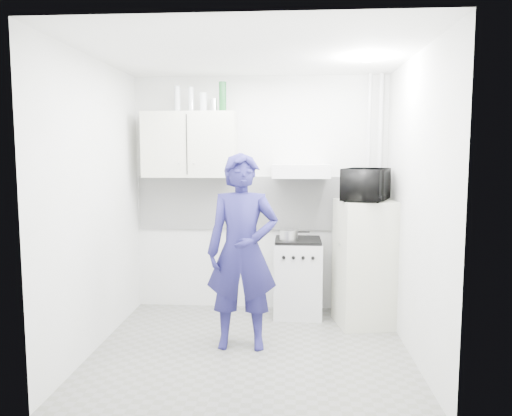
{
  "coord_description": "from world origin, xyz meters",
  "views": [
    {
      "loc": [
        0.34,
        -4.31,
        1.76
      ],
      "look_at": [
        0.02,
        0.3,
        1.25
      ],
      "focal_mm": 35.0,
      "sensor_mm": 36.0,
      "label": 1
    }
  ],
  "objects": [
    {
      "name": "floor",
      "position": [
        0.0,
        0.0,
        0.0
      ],
      "size": [
        2.8,
        2.8,
        0.0
      ],
      "primitive_type": "plane",
      "color": "slate",
      "rests_on": "ground"
    },
    {
      "name": "ceiling",
      "position": [
        0.0,
        0.0,
        2.6
      ],
      "size": [
        2.8,
        2.8,
        0.0
      ],
      "primitive_type": "plane",
      "color": "white",
      "rests_on": "wall_back"
    },
    {
      "name": "wall_back",
      "position": [
        0.0,
        1.25,
        1.3
      ],
      "size": [
        2.8,
        0.0,
        2.8
      ],
      "primitive_type": "plane",
      "rotation": [
        1.57,
        0.0,
        0.0
      ],
      "color": "silver",
      "rests_on": "floor"
    },
    {
      "name": "wall_left",
      "position": [
        -1.4,
        0.0,
        1.3
      ],
      "size": [
        0.0,
        2.6,
        2.6
      ],
      "primitive_type": "plane",
      "rotation": [
        1.57,
        0.0,
        1.57
      ],
      "color": "silver",
      "rests_on": "floor"
    },
    {
      "name": "wall_right",
      "position": [
        1.4,
        0.0,
        1.3
      ],
      "size": [
        0.0,
        2.6,
        2.6
      ],
      "primitive_type": "plane",
      "rotation": [
        1.57,
        0.0,
        -1.57
      ],
      "color": "silver",
      "rests_on": "floor"
    },
    {
      "name": "person",
      "position": [
        -0.09,
        0.07,
        0.88
      ],
      "size": [
        0.66,
        0.44,
        1.76
      ],
      "primitive_type": "imported",
      "rotation": [
        0.0,
        0.0,
        0.04
      ],
      "color": "navy",
      "rests_on": "floor"
    },
    {
      "name": "stove",
      "position": [
        0.43,
        1.0,
        0.41
      ],
      "size": [
        0.51,
        0.51,
        0.81
      ],
      "primitive_type": "cube",
      "color": "silver",
      "rests_on": "floor"
    },
    {
      "name": "fridge",
      "position": [
        1.1,
        0.75,
        0.64
      ],
      "size": [
        0.62,
        0.62,
        1.29
      ],
      "primitive_type": "cube",
      "rotation": [
        0.0,
        0.0,
        0.18
      ],
      "color": "beige",
      "rests_on": "floor"
    },
    {
      "name": "stove_top",
      "position": [
        0.43,
        1.0,
        0.83
      ],
      "size": [
        0.49,
        0.49,
        0.03
      ],
      "primitive_type": "cube",
      "color": "black",
      "rests_on": "stove"
    },
    {
      "name": "saucepan",
      "position": [
        0.33,
        0.94,
        0.89
      ],
      "size": [
        0.19,
        0.19,
        0.11
      ],
      "primitive_type": "cylinder",
      "color": "silver",
      "rests_on": "stove_top"
    },
    {
      "name": "microwave",
      "position": [
        1.1,
        0.75,
        1.45
      ],
      "size": [
        0.68,
        0.57,
        0.32
      ],
      "primitive_type": "imported",
      "rotation": [
        0.0,
        0.0,
        1.23
      ],
      "color": "black",
      "rests_on": "fridge"
    },
    {
      "name": "bottle_c",
      "position": [
        -0.88,
        1.07,
        2.34
      ],
      "size": [
        0.07,
        0.07,
        0.28
      ],
      "primitive_type": "cylinder",
      "color": "#B2B7BC",
      "rests_on": "upper_cabinet"
    },
    {
      "name": "bottle_d",
      "position": [
        -0.73,
        1.07,
        2.33
      ],
      "size": [
        0.06,
        0.06,
        0.26
      ],
      "primitive_type": "cylinder",
      "color": "#B2B7BC",
      "rests_on": "upper_cabinet"
    },
    {
      "name": "canister_a",
      "position": [
        -0.6,
        1.07,
        2.3
      ],
      "size": [
        0.08,
        0.08,
        0.2
      ],
      "primitive_type": "cylinder",
      "color": "#B2B7BC",
      "rests_on": "upper_cabinet"
    },
    {
      "name": "canister_b",
      "position": [
        -0.49,
        1.07,
        2.27
      ],
      "size": [
        0.07,
        0.07,
        0.14
      ],
      "primitive_type": "cylinder",
      "color": "silver",
      "rests_on": "upper_cabinet"
    },
    {
      "name": "bottle_e",
      "position": [
        -0.39,
        1.07,
        2.36
      ],
      "size": [
        0.08,
        0.08,
        0.32
      ],
      "primitive_type": "cylinder",
      "color": "#144C1E",
      "rests_on": "upper_cabinet"
    },
    {
      "name": "upper_cabinet",
      "position": [
        -0.75,
        1.07,
        1.85
      ],
      "size": [
        1.0,
        0.35,
        0.7
      ],
      "primitive_type": "cube",
      "color": "beige",
      "rests_on": "wall_back"
    },
    {
      "name": "range_hood",
      "position": [
        0.45,
        1.0,
        1.57
      ],
      "size": [
        0.6,
        0.5,
        0.14
      ],
      "primitive_type": "cube",
      "color": "silver",
      "rests_on": "wall_back"
    },
    {
      "name": "backsplash",
      "position": [
        0.0,
        1.24,
        1.2
      ],
      "size": [
        2.74,
        0.03,
        0.6
      ],
      "primitive_type": "cube",
      "color": "white",
      "rests_on": "wall_back"
    },
    {
      "name": "pipe_a",
      "position": [
        1.3,
        1.17,
        1.3
      ],
      "size": [
        0.05,
        0.05,
        2.6
      ],
      "primitive_type": "cylinder",
      "color": "silver",
      "rests_on": "floor"
    },
    {
      "name": "pipe_b",
      "position": [
        1.18,
        1.17,
        1.3
      ],
      "size": [
        0.04,
        0.04,
        2.6
      ],
      "primitive_type": "cylinder",
      "color": "silver",
      "rests_on": "floor"
    },
    {
      "name": "ceiling_spot_fixture",
      "position": [
        1.0,
        0.2,
        2.57
      ],
      "size": [
        0.1,
        0.1,
        0.02
      ],
      "primitive_type": "cylinder",
      "color": "white",
      "rests_on": "ceiling"
    }
  ]
}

